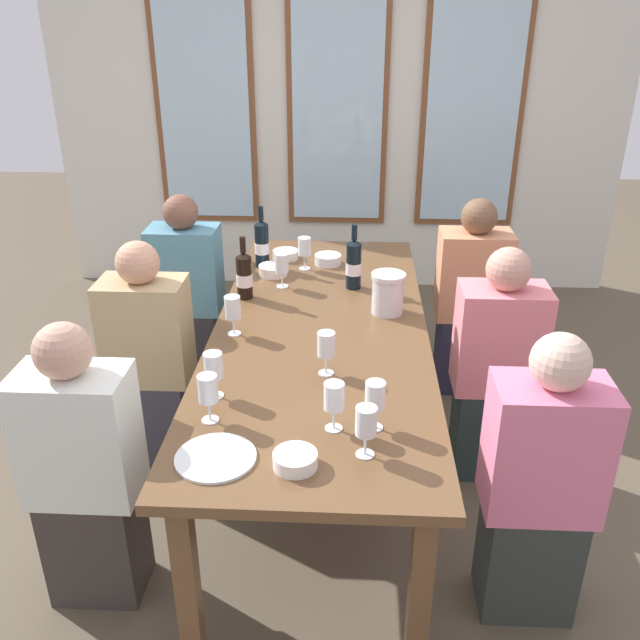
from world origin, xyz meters
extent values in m
plane|color=brown|center=(0.00, 0.00, 0.00)|extent=(12.00, 12.00, 0.00)
cube|color=silver|center=(0.00, 2.37, 1.45)|extent=(4.13, 0.06, 2.90)
cube|color=brown|center=(-0.95, 2.32, 1.45)|extent=(0.72, 0.03, 1.88)
cube|color=silver|center=(-0.95, 2.31, 1.45)|extent=(0.64, 0.01, 1.80)
cube|color=brown|center=(0.00, 2.32, 1.45)|extent=(0.72, 0.03, 1.88)
cube|color=silver|center=(0.00, 2.31, 1.45)|extent=(0.64, 0.01, 1.80)
cube|color=brown|center=(0.95, 2.32, 1.45)|extent=(0.72, 0.03, 1.88)
cube|color=silver|center=(0.95, 2.31, 1.45)|extent=(0.64, 0.01, 1.80)
cube|color=brown|center=(0.00, 0.00, 0.72)|extent=(0.93, 2.35, 0.04)
cube|color=brown|center=(-0.37, -1.08, 0.35)|extent=(0.07, 0.07, 0.70)
cube|color=brown|center=(0.37, -1.08, 0.35)|extent=(0.07, 0.07, 0.70)
cube|color=brown|center=(-0.37, 1.08, 0.35)|extent=(0.07, 0.07, 0.70)
cube|color=brown|center=(0.37, 1.08, 0.35)|extent=(0.07, 0.07, 0.70)
cylinder|color=white|center=(-0.28, -0.95, 0.74)|extent=(0.25, 0.25, 0.01)
cylinder|color=silver|center=(0.30, 0.17, 0.82)|extent=(0.14, 0.14, 0.17)
cylinder|color=silver|center=(0.30, 0.17, 0.92)|extent=(0.16, 0.16, 0.02)
cylinder|color=black|center=(-0.38, 0.31, 0.84)|extent=(0.07, 0.07, 0.21)
cone|color=black|center=(-0.38, 0.31, 0.96)|extent=(0.07, 0.07, 0.02)
cylinder|color=black|center=(-0.38, 0.31, 1.01)|extent=(0.03, 0.03, 0.08)
cylinder|color=white|center=(-0.38, 0.31, 0.83)|extent=(0.08, 0.08, 0.06)
cylinder|color=black|center=(-0.35, 0.74, 0.86)|extent=(0.07, 0.07, 0.23)
cone|color=black|center=(-0.35, 0.74, 0.98)|extent=(0.07, 0.07, 0.02)
cylinder|color=black|center=(-0.35, 0.74, 1.03)|extent=(0.03, 0.03, 0.08)
cylinder|color=white|center=(-0.35, 0.74, 0.84)|extent=(0.08, 0.08, 0.06)
cylinder|color=black|center=(0.14, 0.46, 0.85)|extent=(0.08, 0.07, 0.23)
cone|color=black|center=(0.14, 0.46, 0.98)|extent=(0.08, 0.07, 0.02)
cylinder|color=black|center=(0.14, 0.46, 1.03)|extent=(0.03, 0.03, 0.08)
cylinder|color=silver|center=(0.14, 0.46, 0.84)|extent=(0.08, 0.08, 0.06)
cylinder|color=white|center=(-0.24, 0.86, 0.76)|extent=(0.14, 0.14, 0.05)
cylinder|color=white|center=(0.00, 0.79, 0.77)|extent=(0.14, 0.14, 0.05)
cylinder|color=white|center=(-0.28, 0.61, 0.77)|extent=(0.15, 0.15, 0.05)
cylinder|color=white|center=(-0.03, -0.97, 0.76)|extent=(0.14, 0.14, 0.05)
cylinder|color=white|center=(-0.34, -0.74, 0.74)|extent=(0.06, 0.06, 0.00)
cylinder|color=white|center=(-0.34, -0.74, 0.78)|extent=(0.01, 0.01, 0.07)
cylinder|color=white|center=(-0.34, -0.74, 0.87)|extent=(0.07, 0.07, 0.09)
cylinder|color=maroon|center=(-0.34, -0.74, 0.84)|extent=(0.06, 0.06, 0.03)
cylinder|color=white|center=(0.22, -0.76, 0.74)|extent=(0.06, 0.06, 0.00)
cylinder|color=white|center=(0.22, -0.76, 0.78)|extent=(0.01, 0.01, 0.07)
cylinder|color=white|center=(0.22, -0.76, 0.87)|extent=(0.07, 0.07, 0.09)
cylinder|color=#590C19|center=(0.22, -0.76, 0.83)|extent=(0.06, 0.06, 0.03)
cylinder|color=white|center=(0.19, -0.91, 0.74)|extent=(0.06, 0.06, 0.00)
cylinder|color=white|center=(0.19, -0.91, 0.78)|extent=(0.01, 0.01, 0.07)
cylinder|color=white|center=(0.19, -0.91, 0.87)|extent=(0.07, 0.07, 0.09)
cylinder|color=#590C19|center=(0.19, -0.91, 0.84)|extent=(0.06, 0.06, 0.03)
cylinder|color=white|center=(-0.21, 0.45, 0.74)|extent=(0.06, 0.06, 0.00)
cylinder|color=white|center=(-0.21, 0.45, 0.78)|extent=(0.01, 0.01, 0.07)
cylinder|color=white|center=(-0.21, 0.45, 0.87)|extent=(0.07, 0.07, 0.09)
cylinder|color=#590C19|center=(-0.21, 0.45, 0.83)|extent=(0.06, 0.06, 0.02)
cylinder|color=white|center=(0.08, -0.77, 0.74)|extent=(0.06, 0.06, 0.00)
cylinder|color=white|center=(0.08, -0.77, 0.78)|extent=(0.01, 0.01, 0.07)
cylinder|color=white|center=(0.08, -0.77, 0.87)|extent=(0.07, 0.07, 0.09)
cylinder|color=beige|center=(0.08, -0.77, 0.84)|extent=(0.06, 0.06, 0.03)
cylinder|color=white|center=(-0.35, -0.58, 0.74)|extent=(0.06, 0.06, 0.00)
cylinder|color=white|center=(-0.35, -0.58, 0.78)|extent=(0.01, 0.01, 0.07)
cylinder|color=white|center=(-0.35, -0.58, 0.87)|extent=(0.07, 0.07, 0.09)
cylinder|color=beige|center=(-0.35, -0.58, 0.84)|extent=(0.06, 0.06, 0.03)
cylinder|color=white|center=(-0.12, 0.71, 0.74)|extent=(0.06, 0.06, 0.00)
cylinder|color=white|center=(-0.12, 0.71, 0.78)|extent=(0.01, 0.01, 0.07)
cylinder|color=white|center=(-0.12, 0.71, 0.87)|extent=(0.07, 0.07, 0.09)
cylinder|color=white|center=(-0.37, -0.08, 0.74)|extent=(0.06, 0.06, 0.00)
cylinder|color=white|center=(-0.37, -0.08, 0.78)|extent=(0.01, 0.01, 0.07)
cylinder|color=white|center=(-0.37, -0.08, 0.87)|extent=(0.07, 0.07, 0.09)
cylinder|color=#590C19|center=(-0.37, -0.08, 0.84)|extent=(0.06, 0.06, 0.03)
cylinder|color=white|center=(0.04, -0.40, 0.74)|extent=(0.06, 0.06, 0.00)
cylinder|color=white|center=(0.04, -0.40, 0.78)|extent=(0.01, 0.01, 0.07)
cylinder|color=white|center=(0.04, -0.40, 0.87)|extent=(0.07, 0.07, 0.09)
cylinder|color=#590C19|center=(0.04, -0.40, 0.84)|extent=(0.06, 0.06, 0.03)
cube|color=#2F2B31|center=(-0.79, 0.79, 0.23)|extent=(0.32, 0.24, 0.45)
cube|color=teal|center=(-0.79, 0.79, 0.69)|extent=(0.38, 0.24, 0.48)
sphere|color=brown|center=(-0.79, 0.79, 1.02)|extent=(0.19, 0.19, 0.19)
cube|color=#27253C|center=(0.79, 0.79, 0.23)|extent=(0.32, 0.24, 0.45)
cube|color=tan|center=(0.79, 0.79, 0.69)|extent=(0.38, 0.24, 0.48)
sphere|color=brown|center=(0.79, 0.79, 1.02)|extent=(0.19, 0.19, 0.19)
cube|color=#38312D|center=(-0.79, -0.78, 0.23)|extent=(0.32, 0.24, 0.45)
cube|color=white|center=(-0.79, -0.78, 0.69)|extent=(0.38, 0.24, 0.48)
sphere|color=tan|center=(-0.79, -0.78, 1.02)|extent=(0.19, 0.19, 0.19)
cube|color=#2E342F|center=(0.79, -0.77, 0.23)|extent=(0.32, 0.24, 0.45)
cube|color=pink|center=(0.79, -0.77, 0.69)|extent=(0.38, 0.24, 0.48)
sphere|color=beige|center=(0.79, -0.77, 1.02)|extent=(0.19, 0.19, 0.19)
cube|color=#383643|center=(-0.79, 0.03, 0.23)|extent=(0.32, 0.24, 0.45)
cube|color=tan|center=(-0.79, 0.03, 0.69)|extent=(0.38, 0.24, 0.48)
sphere|color=tan|center=(-0.79, 0.03, 1.02)|extent=(0.19, 0.19, 0.19)
cube|color=#23312D|center=(0.79, 0.03, 0.23)|extent=(0.32, 0.24, 0.45)
cube|color=pink|center=(0.79, 0.03, 0.69)|extent=(0.38, 0.24, 0.48)
sphere|color=tan|center=(0.79, 0.03, 1.02)|extent=(0.19, 0.19, 0.19)
camera|label=1|loc=(0.14, -2.64, 2.03)|focal=37.82mm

